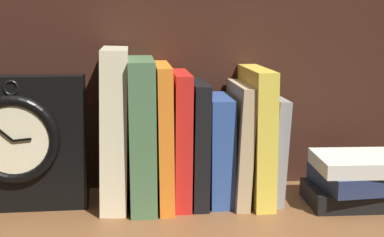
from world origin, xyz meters
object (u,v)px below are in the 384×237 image
at_px(book_green_romantic, 142,132).
at_px(book_black_skeptic, 198,142).
at_px(book_blue_modern, 218,149).
at_px(book_gray_chess, 273,148).
at_px(book_yellow_seinlanguage, 256,134).
at_px(book_red_requiem, 180,138).
at_px(framed_clock, 17,143).
at_px(book_stack_side, 363,181).
at_px(book_cream_twain, 115,128).
at_px(book_tan_shortstories, 238,142).
at_px(book_orange_pandolfini, 163,134).

xyz_separation_m(book_green_romantic, book_black_skeptic, (0.09, 0.00, -0.02)).
height_order(book_blue_modern, book_gray_chess, book_blue_modern).
relative_size(book_green_romantic, book_yellow_seinlanguage, 1.08).
distance_m(book_green_romantic, book_gray_chess, 0.22).
height_order(book_red_requiem, framed_clock, book_red_requiem).
relative_size(book_red_requiem, book_stack_side, 1.21).
height_order(book_black_skeptic, book_yellow_seinlanguage, book_yellow_seinlanguage).
xyz_separation_m(book_cream_twain, book_black_skeptic, (0.14, 0.00, -0.03)).
xyz_separation_m(framed_clock, book_stack_side, (0.55, -0.04, -0.07)).
relative_size(book_cream_twain, framed_clock, 1.19).
xyz_separation_m(book_green_romantic, book_yellow_seinlanguage, (0.19, 0.00, -0.01)).
relative_size(book_black_skeptic, book_tan_shortstories, 1.02).
xyz_separation_m(book_green_romantic, book_red_requiem, (0.06, 0.00, -0.01)).
bearing_deg(book_red_requiem, book_tan_shortstories, 0.00).
bearing_deg(book_stack_side, book_yellow_seinlanguage, 162.39).
relative_size(book_green_romantic, book_red_requiem, 1.10).
bearing_deg(book_cream_twain, book_tan_shortstories, 0.00).
xyz_separation_m(book_cream_twain, book_orange_pandolfini, (0.08, 0.00, -0.01)).
height_order(book_orange_pandolfini, book_black_skeptic, book_orange_pandolfini).
bearing_deg(book_red_requiem, book_gray_chess, 0.00).
xyz_separation_m(book_black_skeptic, book_yellow_seinlanguage, (0.10, 0.00, 0.01)).
xyz_separation_m(book_tan_shortstories, book_yellow_seinlanguage, (0.03, 0.00, 0.01)).
bearing_deg(book_tan_shortstories, book_cream_twain, 180.00).
bearing_deg(book_black_skeptic, book_tan_shortstories, 0.00).
bearing_deg(book_black_skeptic, book_red_requiem, 180.00).
distance_m(book_black_skeptic, book_blue_modern, 0.04).
bearing_deg(book_yellow_seinlanguage, book_cream_twain, 180.00).
relative_size(book_yellow_seinlanguage, book_stack_side, 1.24).
bearing_deg(book_cream_twain, book_yellow_seinlanguage, 0.00).
relative_size(book_cream_twain, book_tan_shortstories, 1.30).
height_order(book_red_requiem, book_blue_modern, book_red_requiem).
bearing_deg(book_green_romantic, book_orange_pandolfini, 0.00).
height_order(book_red_requiem, book_gray_chess, book_red_requiem).
relative_size(book_gray_chess, book_stack_side, 0.98).
height_order(book_yellow_seinlanguage, framed_clock, book_yellow_seinlanguage).
bearing_deg(book_blue_modern, book_cream_twain, 180.00).
relative_size(book_blue_modern, book_tan_shortstories, 0.90).
height_order(book_red_requiem, book_stack_side, book_red_requiem).
relative_size(book_red_requiem, framed_clock, 1.01).
relative_size(book_green_romantic, book_orange_pandolfini, 1.04).
distance_m(book_red_requiem, book_tan_shortstories, 0.10).
distance_m(book_tan_shortstories, framed_clock, 0.36).
bearing_deg(book_black_skeptic, book_gray_chess, 0.00).
height_order(book_green_romantic, framed_clock, book_green_romantic).
bearing_deg(book_orange_pandolfini, book_black_skeptic, 0.00).
bearing_deg(book_red_requiem, book_orange_pandolfini, 180.00).
xyz_separation_m(book_orange_pandolfini, book_black_skeptic, (0.06, 0.00, -0.01)).
xyz_separation_m(book_cream_twain, book_red_requiem, (0.11, 0.00, -0.02)).
distance_m(book_red_requiem, book_yellow_seinlanguage, 0.13).
height_order(book_green_romantic, book_black_skeptic, book_green_romantic).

